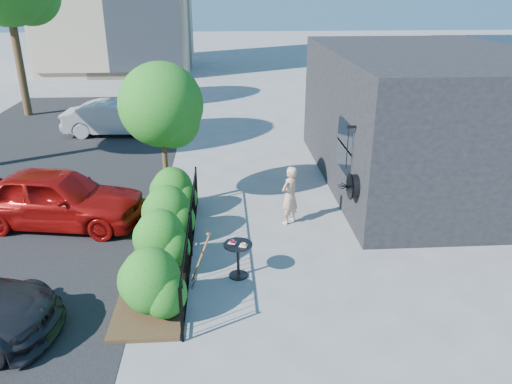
{
  "coord_description": "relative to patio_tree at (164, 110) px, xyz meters",
  "views": [
    {
      "loc": [
        -0.69,
        -10.11,
        5.76
      ],
      "look_at": [
        0.04,
        0.83,
        1.2
      ],
      "focal_mm": 35.0,
      "sensor_mm": 36.0,
      "label": 1
    }
  ],
  "objects": [
    {
      "name": "woman",
      "position": [
        3.19,
        -1.18,
        -1.99
      ],
      "size": [
        0.66,
        0.66,
        1.55
      ],
      "primitive_type": "imported",
      "rotation": [
        0.0,
        0.0,
        3.91
      ],
      "color": "tan",
      "rests_on": "ground"
    },
    {
      "name": "shrubs",
      "position": [
        0.14,
        -2.66,
        -2.06
      ],
      "size": [
        1.1,
        5.6,
        1.24
      ],
      "color": "#1E5C15",
      "rests_on": "ground"
    },
    {
      "name": "planting_bed",
      "position": [
        0.04,
        -2.76,
        -2.72
      ],
      "size": [
        1.3,
        6.0,
        0.08
      ],
      "primitive_type": "cube",
      "color": "#382616",
      "rests_on": "ground"
    },
    {
      "name": "car_silver",
      "position": [
        -2.87,
        7.58,
        -2.07
      ],
      "size": [
        4.28,
        1.65,
        1.39
      ],
      "primitive_type": "imported",
      "rotation": [
        0.0,
        0.0,
        1.53
      ],
      "color": "#A9A9AE",
      "rests_on": "ground"
    },
    {
      "name": "car_red",
      "position": [
        -2.75,
        -0.89,
        -2.01
      ],
      "size": [
        4.65,
        2.49,
        1.5
      ],
      "primitive_type": "imported",
      "rotation": [
        0.0,
        0.0,
        1.4
      ],
      "color": "#9F0F0D",
      "rests_on": "ground"
    },
    {
      "name": "cafe_table",
      "position": [
        1.78,
        -3.69,
        -2.23
      ],
      "size": [
        0.61,
        0.61,
        0.82
      ],
      "rotation": [
        0.0,
        0.0,
        -0.4
      ],
      "color": "black",
      "rests_on": "ground"
    },
    {
      "name": "patio_tree",
      "position": [
        0.0,
        0.0,
        0.0
      ],
      "size": [
        2.2,
        2.2,
        3.94
      ],
      "color": "#3F2B19",
      "rests_on": "ground"
    },
    {
      "name": "shovel",
      "position": [
        0.98,
        -4.05,
        -2.21
      ],
      "size": [
        0.44,
        0.16,
        1.27
      ],
      "color": "brown",
      "rests_on": "ground"
    },
    {
      "name": "ground",
      "position": [
        2.24,
        -2.76,
        -2.76
      ],
      "size": [
        120.0,
        120.0,
        0.0
      ],
      "primitive_type": "plane",
      "color": "gray",
      "rests_on": "ground"
    },
    {
      "name": "fence",
      "position": [
        0.74,
        -2.76,
        -2.2
      ],
      "size": [
        0.05,
        6.05,
        1.1
      ],
      "color": "black",
      "rests_on": "ground"
    },
    {
      "name": "shop_building",
      "position": [
        7.73,
        1.74,
        -0.76
      ],
      "size": [
        6.22,
        9.0,
        4.0
      ],
      "color": "black",
      "rests_on": "ground"
    }
  ]
}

